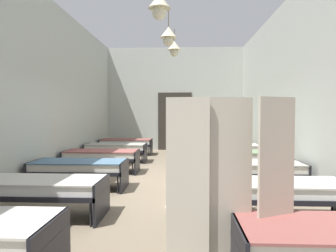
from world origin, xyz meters
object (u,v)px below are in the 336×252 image
object	(u,v)px
patient_seated_primary	(225,140)
bed_right_row_1	(282,191)
bed_right_row_4	(229,149)
bed_left_row_5	(126,143)
nurse_mid_aisle	(181,175)
bed_right_row_5	(222,143)
bed_left_row_2	(79,167)
bed_left_row_4	(116,148)
nurse_near_aisle	(183,161)
bed_left_row_1	(40,188)
bed_left_row_3	(102,156)
bed_right_row_2	(254,169)
privacy_screen	(231,186)
bed_right_row_3	(239,157)

from	to	relation	value
patient_seated_primary	bed_right_row_1	bearing A→B (deg)	-84.15
bed_right_row_4	bed_left_row_5	world-z (taller)	same
bed_right_row_4	nurse_mid_aisle	world-z (taller)	nurse_mid_aisle
bed_right_row_4	bed_right_row_5	bearing A→B (deg)	90.00
bed_left_row_2	patient_seated_primary	size ratio (longest dim) A/B	2.37
bed_left_row_2	nurse_mid_aisle	xyz separation A→B (m)	(2.09, -1.14, 0.09)
bed_left_row_4	nurse_near_aisle	size ratio (longest dim) A/B	1.28
bed_left_row_2	patient_seated_primary	world-z (taller)	patient_seated_primary
bed_left_row_4	bed_right_row_4	xyz separation A→B (m)	(3.54, 0.00, 0.00)
nurse_mid_aisle	nurse_near_aisle	bearing A→B (deg)	-133.86
bed_left_row_2	bed_right_row_4	world-z (taller)	same
bed_left_row_1	nurse_mid_aisle	size ratio (longest dim) A/B	1.28
bed_left_row_2	bed_left_row_3	distance (m)	1.76
bed_left_row_2	bed_right_row_2	size ratio (longest dim) A/B	1.00
bed_right_row_2	bed_right_row_5	bearing A→B (deg)	90.00
bed_left_row_5	nurse_near_aisle	world-z (taller)	nurse_near_aisle
nurse_mid_aisle	privacy_screen	bearing A→B (deg)	60.86
bed_left_row_3	bed_left_row_5	xyz separation A→B (m)	(0.00, 3.51, 0.00)
bed_right_row_4	bed_left_row_5	distance (m)	3.95
privacy_screen	bed_right_row_5	bearing A→B (deg)	74.45
nurse_mid_aisle	bed_left_row_3	bearing A→B (deg)	-96.74
bed_left_row_1	bed_right_row_5	bearing A→B (deg)	63.29
bed_right_row_3	bed_left_row_5	size ratio (longest dim) A/B	1.00
bed_right_row_4	bed_left_row_2	bearing A→B (deg)	-135.19
bed_left_row_4	bed_right_row_4	bearing A→B (deg)	0.00
bed_left_row_1	bed_right_row_1	distance (m)	3.54
bed_left_row_5	nurse_near_aisle	size ratio (longest dim) A/B	1.28
bed_left_row_3	nurse_near_aisle	bearing A→B (deg)	-33.58
bed_right_row_1	bed_left_row_5	xyz separation A→B (m)	(-3.54, 7.03, 0.00)
bed_left_row_3	nurse_mid_aisle	size ratio (longest dim) A/B	1.28
bed_left_row_1	patient_seated_primary	size ratio (longest dim) A/B	2.37
bed_left_row_2	bed_right_row_2	world-z (taller)	same
bed_right_row_4	bed_left_row_3	bearing A→B (deg)	-153.58
bed_left_row_4	bed_right_row_5	xyz separation A→B (m)	(3.54, 1.76, 0.00)
bed_left_row_3	bed_right_row_5	size ratio (longest dim) A/B	1.00
bed_right_row_5	patient_seated_primary	size ratio (longest dim) A/B	2.37
bed_right_row_1	bed_right_row_3	size ratio (longest dim) A/B	1.00
bed_left_row_4	bed_right_row_5	bearing A→B (deg)	26.42
bed_left_row_1	privacy_screen	size ratio (longest dim) A/B	1.12
bed_left_row_5	privacy_screen	world-z (taller)	privacy_screen
bed_left_row_2	nurse_mid_aisle	size ratio (longest dim) A/B	1.28
bed_right_row_4	privacy_screen	bearing A→B (deg)	-98.00
bed_left_row_5	privacy_screen	xyz separation A→B (m)	(2.59, -8.51, 0.41)
bed_right_row_1	bed_left_row_3	size ratio (longest dim) A/B	1.00
bed_right_row_4	nurse_near_aisle	bearing A→B (deg)	-114.10
bed_right_row_5	bed_right_row_4	bearing A→B (deg)	-90.00
bed_left_row_3	patient_seated_primary	size ratio (longest dim) A/B	2.37
nurse_mid_aisle	privacy_screen	xyz separation A→B (m)	(0.50, -2.11, 0.32)
bed_right_row_1	bed_right_row_2	world-z (taller)	same
bed_left_row_1	nurse_mid_aisle	xyz separation A→B (m)	(2.09, 0.62, 0.09)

